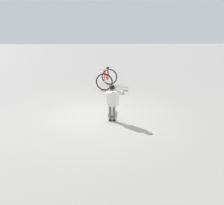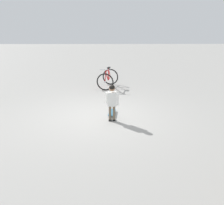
# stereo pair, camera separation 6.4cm
# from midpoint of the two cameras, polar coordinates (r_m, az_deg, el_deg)

# --- Properties ---
(ground_plane) EXTENTS (50.00, 50.00, 0.00)m
(ground_plane) POSITION_cam_midpoint_polar(r_m,az_deg,el_deg) (7.51, -3.57, -3.00)
(ground_plane) COLOR gray
(child_person) EXTENTS (0.22, 0.37, 1.06)m
(child_person) POSITION_cam_midpoint_polar(r_m,az_deg,el_deg) (6.89, -0.27, 0.84)
(child_person) COLOR brown
(child_person) RESTS_ON ground
(skateboard) EXTENTS (0.61, 0.24, 0.07)m
(skateboard) POSITION_cam_midpoint_polar(r_m,az_deg,el_deg) (7.58, -0.28, -2.31)
(skateboard) COLOR teal
(skateboard) RESTS_ON ground
(bicycle_near) EXTENTS (1.20, 0.92, 0.85)m
(bicycle_near) POSITION_cam_midpoint_polar(r_m,az_deg,el_deg) (10.63, -1.34, 5.48)
(bicycle_near) COLOR black
(bicycle_near) RESTS_ON ground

